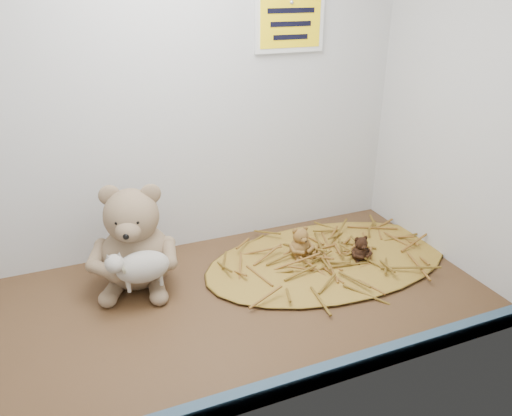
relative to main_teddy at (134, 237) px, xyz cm
name	(u,v)px	position (x,y,z in cm)	size (l,w,h in cm)	color
alcove_shell	(196,90)	(14.17, -6.46, 32.71)	(120.40, 60.20, 90.40)	#432A17
front_rail	(272,390)	(14.17, -44.26, -10.49)	(119.28, 2.20, 3.60)	#3E5D77
straw_bed	(329,259)	(46.16, -8.05, -11.66)	(64.77, 37.61, 1.25)	brown
main_teddy	(134,237)	(0.00, 0.00, 0.00)	(19.82, 20.92, 24.58)	#8F7458
toy_lamb	(143,267)	(0.00, -8.81, -2.97)	(14.88, 9.08, 9.61)	#B6AFA4
mini_teddy_tan	(300,241)	(39.66, -4.34, -7.01)	(6.49, 6.85, 8.05)	olive
mini_teddy_brown	(361,247)	(52.66, -11.77, -7.78)	(5.25, 5.54, 6.51)	black
wall_sign	(290,24)	(44.17, 13.94, 42.71)	(16.00, 1.20, 11.00)	yellow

